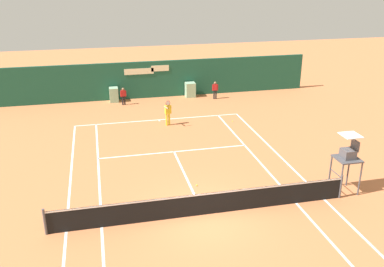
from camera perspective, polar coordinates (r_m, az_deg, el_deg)
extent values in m
plane|color=#C67042|center=(17.22, 1.58, -10.85)|extent=(80.00, 80.00, 0.00)
cube|color=white|center=(27.64, -4.47, 1.85)|extent=(10.60, 0.10, 0.01)
cube|color=white|center=(16.89, -16.56, -12.54)|extent=(0.10, 23.40, 0.01)
cube|color=white|center=(16.82, -12.05, -12.23)|extent=(0.10, 23.40, 0.01)
cube|color=white|center=(18.50, 13.82, -9.06)|extent=(0.10, 23.40, 0.01)
cube|color=white|center=(19.08, 17.36, -8.46)|extent=(0.10, 23.40, 0.01)
cube|color=white|center=(22.76, -2.43, -2.46)|extent=(8.00, 0.10, 0.01)
cube|color=white|center=(19.93, -0.72, -6.07)|extent=(0.10, 6.40, 0.01)
cube|color=white|center=(27.50, -4.42, 1.75)|extent=(0.10, 0.24, 0.01)
cylinder|color=#4C4C51|center=(16.69, -19.19, -11.15)|extent=(0.10, 0.10, 1.07)
cylinder|color=#4C4C51|center=(19.18, 19.36, -6.76)|extent=(0.10, 0.10, 1.07)
cube|color=black|center=(16.98, 1.60, -9.49)|extent=(12.00, 0.03, 0.95)
cube|color=white|center=(16.75, 1.61, -8.18)|extent=(12.00, 0.04, 0.06)
cube|color=#194C38|center=(32.28, -5.98, 7.22)|extent=(25.00, 0.24, 2.77)
cube|color=beige|center=(32.07, -4.32, 8.74)|extent=(1.34, 0.02, 0.44)
cube|color=beige|center=(31.92, -7.14, 8.28)|extent=(2.18, 0.02, 0.44)
cube|color=#8CB793|center=(31.77, -10.47, 5.16)|extent=(0.63, 0.70, 1.07)
cube|color=#8CB793|center=(32.48, -0.24, 5.90)|extent=(0.73, 0.70, 1.11)
cylinder|color=#47474C|center=(19.11, 19.41, -6.07)|extent=(0.07, 0.07, 1.54)
cylinder|color=#47474C|center=(19.78, 18.07, -4.94)|extent=(0.07, 0.07, 1.54)
cylinder|color=#47474C|center=(19.58, 21.66, -5.71)|extent=(0.07, 0.07, 1.54)
cylinder|color=#47474C|center=(20.24, 20.27, -4.62)|extent=(0.07, 0.07, 1.54)
cylinder|color=#47474C|center=(19.58, 18.62, -6.30)|extent=(0.04, 0.81, 0.04)
cylinder|color=#47474C|center=(19.38, 18.78, -5.08)|extent=(0.04, 0.81, 0.04)
cube|color=#47474C|center=(19.34, 20.15, -3.19)|extent=(1.00, 1.00, 0.06)
cube|color=#4C4C51|center=(19.26, 20.23, -2.57)|extent=(0.52, 0.56, 0.40)
cube|color=#4C4C51|center=(19.27, 21.10, -1.46)|extent=(0.06, 0.56, 0.45)
cube|color=white|center=(18.95, 20.56, -0.21)|extent=(0.76, 0.80, 0.04)
cylinder|color=yellow|center=(26.57, -3.09, 1.95)|extent=(0.12, 0.12, 0.77)
cylinder|color=yellow|center=(26.50, -3.43, 1.89)|extent=(0.12, 0.12, 0.77)
cube|color=yellow|center=(26.33, -3.29, 3.26)|extent=(0.38, 0.27, 0.54)
sphere|color=tan|center=(26.22, -3.30, 4.03)|extent=(0.21, 0.21, 0.21)
cylinder|color=white|center=(26.19, -3.31, 4.20)|extent=(0.20, 0.20, 0.06)
cylinder|color=yellow|center=(26.43, -2.87, 3.25)|extent=(0.08, 0.08, 0.52)
cylinder|color=tan|center=(25.95, -3.48, 3.50)|extent=(0.21, 0.52, 0.08)
cylinder|color=black|center=(25.70, -3.25, 3.58)|extent=(0.03, 0.03, 0.22)
torus|color=#DB3838|center=(25.62, -3.26, 4.11)|extent=(0.30, 0.10, 0.30)
cylinder|color=silver|center=(25.62, -3.26, 4.11)|extent=(0.25, 0.07, 0.26)
cylinder|color=black|center=(32.07, 3.24, 5.26)|extent=(0.11, 0.11, 0.67)
cylinder|color=black|center=(32.04, 2.98, 5.26)|extent=(0.11, 0.11, 0.67)
cube|color=#AD1E1E|center=(31.90, 3.13, 6.25)|extent=(0.32, 0.20, 0.47)
sphere|color=#8C664C|center=(31.82, 3.14, 6.82)|extent=(0.19, 0.19, 0.19)
cylinder|color=#AD1E1E|center=(31.94, 3.46, 6.20)|extent=(0.07, 0.07, 0.45)
cylinder|color=#AD1E1E|center=(31.88, 2.80, 6.18)|extent=(0.07, 0.07, 0.45)
cylinder|color=black|center=(30.95, -9.04, 4.41)|extent=(0.10, 0.10, 0.64)
cylinder|color=black|center=(30.93, -9.30, 4.38)|extent=(0.10, 0.10, 0.64)
cube|color=#AD1E1E|center=(30.79, -9.23, 5.37)|extent=(0.31, 0.19, 0.45)
sphere|color=#8C664C|center=(30.71, -9.27, 5.93)|extent=(0.18, 0.18, 0.18)
cylinder|color=#AD1E1E|center=(30.83, -8.90, 5.34)|extent=(0.07, 0.07, 0.43)
cylinder|color=#AD1E1E|center=(30.77, -9.55, 5.27)|extent=(0.07, 0.07, 0.43)
sphere|color=#CCE033|center=(19.28, 0.64, -6.97)|extent=(0.07, 0.07, 0.07)
sphere|color=#CCE033|center=(27.31, 5.46, 1.65)|extent=(0.07, 0.07, 0.07)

